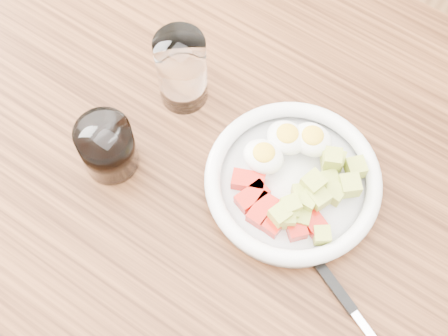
{
  "coord_description": "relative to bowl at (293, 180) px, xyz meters",
  "views": [
    {
      "loc": [
        0.19,
        -0.29,
        1.58
      ],
      "look_at": [
        -0.01,
        0.01,
        0.8
      ],
      "focal_mm": 50.0,
      "sensor_mm": 36.0,
      "label": 1
    }
  ],
  "objects": [
    {
      "name": "dining_table",
      "position": [
        -0.08,
        -0.05,
        -0.12
      ],
      "size": [
        1.5,
        0.9,
        0.77
      ],
      "color": "brown",
      "rests_on": "ground"
    },
    {
      "name": "fork",
      "position": [
        0.14,
        -0.1,
        -0.02
      ],
      "size": [
        0.2,
        0.09,
        0.01
      ],
      "color": "black",
      "rests_on": "dining_table"
    },
    {
      "name": "ground",
      "position": [
        -0.08,
        -0.05,
        -0.79
      ],
      "size": [
        4.0,
        4.0,
        0.0
      ],
      "primitive_type": "plane",
      "color": "brown",
      "rests_on": "ground"
    },
    {
      "name": "water_glass",
      "position": [
        -0.21,
        0.04,
        0.04
      ],
      "size": [
        0.07,
        0.07,
        0.13
      ],
      "primitive_type": "cylinder",
      "color": "white",
      "rests_on": "dining_table"
    },
    {
      "name": "coffee_glass",
      "position": [
        -0.24,
        -0.11,
        0.02
      ],
      "size": [
        0.08,
        0.08,
        0.09
      ],
      "color": "white",
      "rests_on": "dining_table"
    },
    {
      "name": "bowl",
      "position": [
        0.0,
        0.0,
        0.0
      ],
      "size": [
        0.25,
        0.25,
        0.06
      ],
      "color": "white",
      "rests_on": "dining_table"
    }
  ]
}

